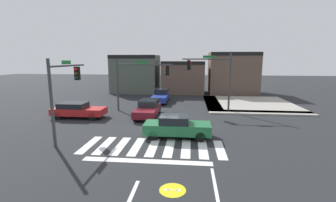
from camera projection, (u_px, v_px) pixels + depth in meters
ground_plane at (162, 126)px, 18.47m from camera, size 120.00×120.00×0.00m
crosswalk_near at (153, 147)px, 14.07m from camera, size 8.50×3.01×0.01m
bike_detector_marking at (173, 190)px, 9.44m from camera, size 1.09×1.09×0.01m
curb_corner_northeast at (245, 104)px, 26.87m from camera, size 10.00×10.60×0.15m
storefront_row at (184, 74)px, 36.44m from camera, size 22.02×6.41×6.20m
traffic_signal_northeast at (212, 73)px, 22.74m from camera, size 4.71×0.32×5.78m
traffic_signal_northwest at (140, 76)px, 23.11m from camera, size 5.63×0.32×5.26m
traffic_signal_southwest at (65, 85)px, 15.02m from camera, size 0.32×4.49×5.26m
car_green at (177, 127)px, 15.69m from camera, size 4.45×1.70×1.49m
car_red at (78, 110)px, 20.94m from camera, size 4.64×1.86×1.37m
car_blue at (161, 96)px, 28.75m from camera, size 1.76×4.70×1.53m
car_maroon at (148, 108)px, 21.47m from camera, size 1.90×4.56×1.46m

